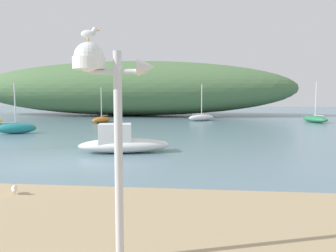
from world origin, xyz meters
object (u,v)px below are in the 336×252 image
at_px(mast_structure, 102,86).
at_px(seagull_near_waterline, 14,189).
at_px(motorboat_far_left, 122,142).
at_px(sailboat_off_point, 315,119).
at_px(seagull_on_radar, 89,33).
at_px(sailboat_centre_water, 16,128).
at_px(sailboat_mid_channel, 102,119).
at_px(sailboat_far_right, 202,117).

relative_size(mast_structure, seagull_near_waterline, 9.68).
xyz_separation_m(motorboat_far_left, seagull_near_waterline, (-0.91, -7.11, -0.13)).
xyz_separation_m(motorboat_far_left, sailboat_off_point, (13.92, 17.76, -0.15)).
bearing_deg(mast_structure, seagull_on_radar, 179.27).
relative_size(mast_structure, sailboat_centre_water, 0.94).
height_order(mast_structure, seagull_near_waterline, mast_structure).
height_order(seagull_on_radar, seagull_near_waterline, seagull_on_radar).
bearing_deg(sailboat_mid_channel, motorboat_far_left, -69.71).
xyz_separation_m(seagull_on_radar, sailboat_centre_water, (-10.78, 16.34, -3.09)).
bearing_deg(seagull_near_waterline, sailboat_centre_water, 120.18).
distance_m(seagull_on_radar, seagull_near_waterline, 5.19).
height_order(sailboat_far_right, sailboat_centre_water, sailboat_far_right).
bearing_deg(seagull_on_radar, seagull_near_waterline, 135.64).
bearing_deg(mast_structure, motorboat_far_left, 102.50).
bearing_deg(seagull_near_waterline, seagull_on_radar, -44.36).
bearing_deg(seagull_near_waterline, mast_structure, -42.78).
relative_size(seagull_on_radar, sailboat_far_right, 0.08).
height_order(motorboat_far_left, sailboat_far_right, sailboat_far_right).
xyz_separation_m(sailboat_off_point, seagull_near_waterline, (-14.83, -24.87, 0.02)).
bearing_deg(sailboat_off_point, mast_structure, -112.86).
xyz_separation_m(seagull_on_radar, seagull_near_waterline, (-2.96, 2.89, -3.13)).
distance_m(sailboat_far_right, sailboat_centre_water, 17.25).
bearing_deg(seagull_near_waterline, sailboat_off_point, 59.19).
xyz_separation_m(mast_structure, sailboat_far_right, (1.21, 28.58, -2.41)).
distance_m(sailboat_mid_channel, seagull_near_waterline, 23.14).
bearing_deg(motorboat_far_left, seagull_near_waterline, -97.29).
bearing_deg(seagull_on_radar, sailboat_far_right, 87.23).
distance_m(mast_structure, seagull_on_radar, 0.74).
relative_size(motorboat_far_left, sailboat_far_right, 1.18).
distance_m(seagull_on_radar, motorboat_far_left, 10.64).
bearing_deg(motorboat_far_left, seagull_on_radar, -78.43).
bearing_deg(seagull_near_waterline, motorboat_far_left, 82.71).
relative_size(motorboat_far_left, seagull_near_waterline, 13.09).
bearing_deg(seagull_on_radar, sailboat_off_point, 66.84).
relative_size(seagull_on_radar, sailboat_mid_channel, 0.09).
bearing_deg(sailboat_off_point, sailboat_mid_channel, -173.50).
distance_m(seagull_on_radar, sailboat_centre_water, 19.82).
xyz_separation_m(seagull_on_radar, sailboat_mid_channel, (-7.78, 25.52, -3.18)).
xyz_separation_m(sailboat_off_point, sailboat_far_right, (-10.49, 0.81, 0.01)).
distance_m(motorboat_far_left, seagull_near_waterline, 7.17).
relative_size(motorboat_far_left, sailboat_mid_channel, 1.31).
distance_m(sailboat_mid_channel, sailboat_centre_water, 9.66).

